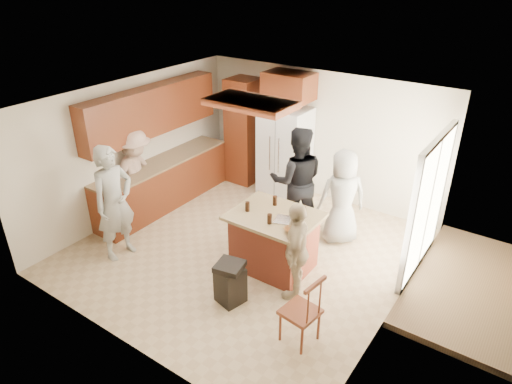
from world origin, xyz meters
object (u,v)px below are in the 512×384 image
Objects in this scene: person_behind_right at (342,197)px; person_counter at (137,175)px; spindle_chair at (302,312)px; person_behind_left at (297,181)px; trash_bin at (230,282)px; person_front_left at (114,203)px; person_side_right at (296,250)px; kitchen_island at (274,241)px; refrigerator at (285,153)px.

person_behind_right is 3.64m from person_counter.
spindle_chair is at bearing 62.12° from person_behind_right.
person_behind_left is 3.03× the size of trash_bin.
trash_bin is at bearing -83.72° from person_front_left.
person_front_left is 2.98m from person_behind_left.
person_side_right is 0.75m from kitchen_island.
person_side_right is 0.82× the size of refrigerator.
spindle_chair reaches higher than trash_bin.
person_counter is 2.71× the size of trash_bin.
refrigerator is 2.55m from kitchen_island.
person_front_left reaches higher than spindle_chair.
person_behind_left is 1.17× the size of person_behind_right.
person_side_right is (0.88, -1.51, -0.22)m from person_behind_left.
trash_bin is at bearing 61.93° from person_behind_left.
person_counter is 0.95× the size of refrigerator.
spindle_chair is (1.40, -2.26, -0.50)m from person_behind_left.
person_front_left is 1.47× the size of kitchen_island.
refrigerator is at bearing -44.05° from person_counter.
person_behind_right is 0.96× the size of person_counter.
person_behind_left is 1.29× the size of person_side_right.
person_counter is at bearing -8.37° from person_behind_left.
trash_bin is at bearing -116.31° from person_counter.
person_side_right is 0.96m from spindle_chair.
person_front_left is 3.38m from spindle_chair.
person_side_right is at bearing -102.58° from person_counter.
person_behind_left is at bearing -32.33° from person_behind_right.
refrigerator is at bearing -71.54° from person_behind_right.
person_side_right is 1.48× the size of spindle_chair.
person_counter is 3.00m from trash_bin.
person_counter is at bearing 165.57° from spindle_chair.
person_behind_left is 1.76m from person_side_right.
refrigerator is 2.86× the size of trash_bin.
person_front_left is 3.63m from person_behind_right.
spindle_chair is (0.52, -0.75, -0.28)m from person_side_right.
spindle_chair is at bearing 87.87° from person_behind_left.
person_behind_right is at bearing -44.87° from person_front_left.
kitchen_island is 1.03m from trash_bin.
spindle_chair is (3.34, -0.00, -0.49)m from person_front_left.
person_behind_right is 1.64× the size of spindle_chair.
person_front_left is 2.98× the size of trash_bin.
person_counter is (-3.37, -1.37, 0.04)m from person_behind_right.
spindle_chair is at bearing -4.72° from trash_bin.
person_front_left is 2.25m from trash_bin.
person_counter is (-0.64, 1.02, -0.09)m from person_front_left.
person_front_left is 1.21m from person_counter.
person_front_left is 1.10× the size of person_counter.
refrigerator is (-1.68, 0.94, 0.08)m from person_behind_right.
person_behind_left is at bearing -173.77° from person_side_right.
trash_bin is (-0.66, -0.65, -0.42)m from person_side_right.
person_side_right is (2.82, 0.74, -0.20)m from person_front_left.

